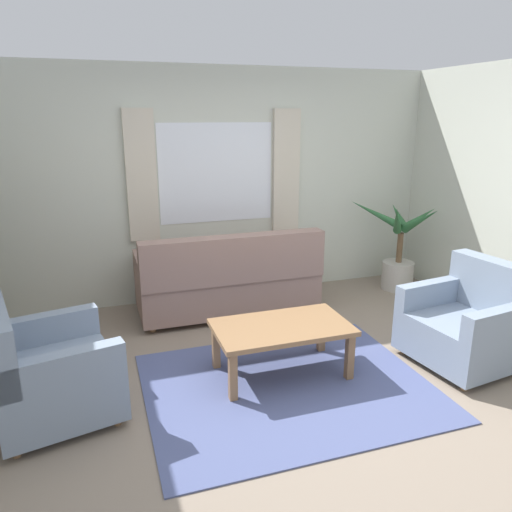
% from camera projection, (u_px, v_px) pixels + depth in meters
% --- Properties ---
extents(ground_plane, '(6.24, 6.24, 0.00)m').
position_uv_depth(ground_plane, '(287.00, 387.00, 3.88)').
color(ground_plane, gray).
extents(wall_back, '(5.32, 0.12, 2.60)m').
position_uv_depth(wall_back, '(215.00, 186.00, 5.58)').
color(wall_back, beige).
rests_on(wall_back, ground_plane).
extents(window_with_curtains, '(1.98, 0.07, 1.40)m').
position_uv_depth(window_with_curtains, '(217.00, 173.00, 5.46)').
color(window_with_curtains, white).
extents(area_rug, '(2.21, 1.77, 0.01)m').
position_uv_depth(area_rug, '(288.00, 386.00, 3.88)').
color(area_rug, '#4C5684').
rests_on(area_rug, ground_plane).
extents(couch, '(1.90, 0.82, 0.92)m').
position_uv_depth(couch, '(229.00, 281.00, 5.24)').
color(couch, gray).
rests_on(couch, ground_plane).
extents(armchair_left, '(0.99, 1.00, 0.88)m').
position_uv_depth(armchair_left, '(45.00, 372.00, 3.40)').
color(armchair_left, gray).
rests_on(armchair_left, ground_plane).
extents(armchair_right, '(0.93, 0.94, 0.88)m').
position_uv_depth(armchair_right, '(469.00, 323.00, 4.20)').
color(armchair_right, gray).
rests_on(armchair_right, ground_plane).
extents(coffee_table, '(1.10, 0.64, 0.44)m').
position_uv_depth(coffee_table, '(282.00, 331.00, 3.98)').
color(coffee_table, olive).
rests_on(coffee_table, ground_plane).
extents(potted_plant, '(1.01, 1.04, 1.16)m').
position_uv_depth(potted_plant, '(399.00, 255.00, 5.94)').
color(potted_plant, '#B7B2A8').
rests_on(potted_plant, ground_plane).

